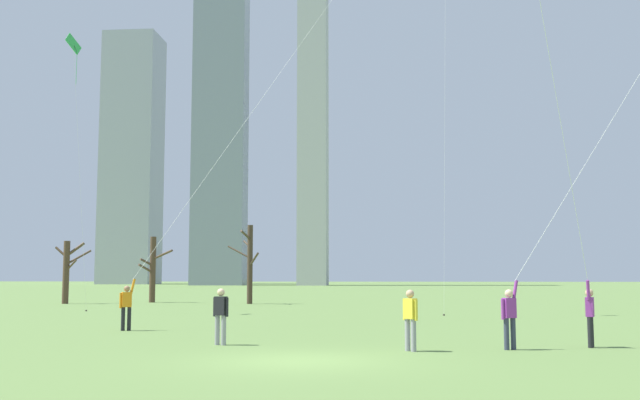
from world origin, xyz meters
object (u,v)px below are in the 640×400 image
Objects in this scene: kite_flyer_midfield_center_pink at (164,250)px; bystander_far_off_by_trees at (221,313)px; bare_tree_leftmost at (67,269)px; kite_flyer_midfield_right_teal at (595,165)px; distant_kite_low_near_trees_green at (74,61)px; bystander_strolling_midfield at (410,317)px; bare_tree_center at (250,262)px; bare_tree_rightmost at (153,268)px; kite_flyer_far_back_yellow at (565,161)px.

bystander_far_off_by_trees is (3.62, -6.27, -2.07)m from kite_flyer_midfield_center_pink.
bare_tree_leftmost is (-13.71, 22.55, -0.58)m from kite_flyer_midfield_center_pink.
kite_flyer_midfield_center_pink reaches higher than kite_flyer_midfield_right_teal.
distant_kite_low_near_trees_green is 18.10m from bare_tree_leftmost.
kite_flyer_midfield_center_pink is at bearing 119.95° from bystander_far_off_by_trees.
bystander_strolling_midfield is 0.11× the size of distant_kite_low_near_trees_green.
bare_tree_leftmost is at bearing 127.04° from bystander_strolling_midfield.
bare_tree_center is (-4.50, 29.60, 1.99)m from bystander_far_off_by_trees.
bystander_strolling_midfield is 0.34× the size of bare_tree_rightmost.
kite_flyer_far_back_yellow is 10.46m from bystander_far_off_by_trees.
bystander_far_off_by_trees is at bearing -81.36° from bare_tree_center.
bystander_far_off_by_trees is 23.07m from distant_kite_low_near_trees_green.
kite_flyer_far_back_yellow is 1.02× the size of kite_flyer_midfield_center_pink.
kite_flyer_midfield_right_teal reaches higher than bare_tree_leftmost.
bystander_strolling_midfield is (9.01, -7.56, -2.07)m from kite_flyer_midfield_center_pink.
kite_flyer_midfield_right_teal is 3.39× the size of bare_tree_center.
distant_kite_low_near_trees_green is at bearing 140.98° from kite_flyer_far_back_yellow.
distant_kite_low_near_trees_green is at bearing 146.35° from kite_flyer_midfield_right_teal.
kite_flyer_midfield_right_teal is 11.49× the size of bystander_strolling_midfield.
kite_flyer_midfield_center_pink is 4.33× the size of bare_tree_leftmost.
bare_tree_center is 1.25× the size of bare_tree_leftmost.
kite_flyer_midfield_right_teal is (1.40, 2.11, 0.18)m from kite_flyer_far_back_yellow.
kite_flyer_midfield_right_teal reaches higher than bare_tree_rightmost.
distant_kite_low_near_trees_green is (-7.92, 9.36, 10.38)m from kite_flyer_midfield_center_pink.
kite_flyer_midfield_center_pink is at bearing -87.83° from bare_tree_center.
bare_tree_leftmost is (-17.33, 28.82, 1.49)m from bystander_far_off_by_trees.
bare_tree_rightmost is (-21.58, 33.07, -2.54)m from kite_flyer_far_back_yellow.
bystander_strolling_midfield is at bearing -62.06° from bare_tree_rightmost.
kite_flyer_far_back_yellow is at bearing -8.48° from bystander_far_off_by_trees.
bare_tree_center is at bearing 118.05° from kite_flyer_midfield_right_teal.
bystander_far_off_by_trees is at bearing -53.58° from distant_kite_low_near_trees_green.
kite_flyer_midfield_right_teal is 1.26× the size of distant_kite_low_near_trees_green.
kite_flyer_far_back_yellow reaches higher than bystander_far_off_by_trees.
kite_flyer_far_back_yellow is at bearing -56.88° from bare_tree_rightmost.
bystander_strolling_midfield is at bearing 178.22° from kite_flyer_far_back_yellow.
kite_flyer_midfield_center_pink is 26.75m from bare_tree_rightmost.
kite_flyer_far_back_yellow is 3.53× the size of bare_tree_center.
bare_tree_rightmost is at bearing 108.43° from kite_flyer_midfield_center_pink.
bare_tree_leftmost is (-22.73, 30.11, 1.49)m from bystander_strolling_midfield.
bystander_strolling_midfield is (-4.11, 0.13, -4.12)m from kite_flyer_far_back_yellow.
kite_flyer_midfield_right_teal is at bearing -61.95° from bare_tree_center.
bystander_far_off_by_trees is (-9.51, 1.42, -4.12)m from kite_flyer_far_back_yellow.
bystander_far_off_by_trees is at bearing 166.56° from bystander_strolling_midfield.
bare_tree_rightmost is (-8.46, 25.38, -0.49)m from kite_flyer_midfield_center_pink.
kite_flyer_far_back_yellow reaches higher than bare_tree_center.
kite_flyer_far_back_yellow reaches higher than bystander_strolling_midfield.
kite_flyer_far_back_yellow is 4.42× the size of bare_tree_leftmost.
bare_tree_leftmost is at bearing -151.71° from bare_tree_rightmost.
bystander_far_off_by_trees is 0.37× the size of bare_tree_leftmost.
bare_tree_rightmost is at bearing 117.94° from bystander_strolling_midfield.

